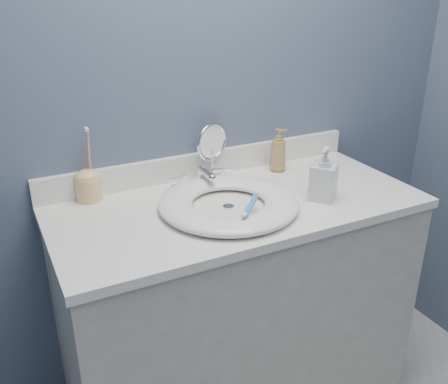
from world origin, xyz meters
TOP-DOWN VIEW (x-y plane):
  - back_wall at (0.00, 1.25)m, footprint 2.20×0.02m
  - vanity_cabinet at (0.00, 0.97)m, footprint 1.20×0.55m
  - countertop at (0.00, 0.97)m, footprint 1.22×0.57m
  - backsplash at (0.00, 1.24)m, footprint 1.22×0.02m
  - basin at (-0.05, 0.94)m, footprint 0.45×0.45m
  - drain at (-0.05, 0.94)m, footprint 0.04×0.04m
  - faucet at (-0.05, 1.14)m, footprint 0.25×0.13m
  - makeup_mirror at (0.01, 1.20)m, footprint 0.14×0.08m
  - soap_bottle_amber at (0.27, 1.16)m, footprint 0.09×0.09m
  - soap_bottle_clear at (0.26, 0.87)m, footprint 0.11×0.11m
  - toothbrush_holder at (-0.43, 1.21)m, footprint 0.09×0.09m
  - toothbrush_lying at (-0.03, 0.85)m, footprint 0.13×0.14m

SIDE VIEW (x-z plane):
  - vanity_cabinet at x=0.00m, z-range 0.00..0.85m
  - countertop at x=0.00m, z-range 0.85..0.88m
  - drain at x=-0.05m, z-range 0.88..0.89m
  - basin at x=-0.05m, z-range 0.88..0.92m
  - faucet at x=-0.05m, z-range 0.87..0.95m
  - toothbrush_lying at x=-0.03m, z-range 0.92..0.93m
  - backsplash at x=0.00m, z-range 0.88..0.97m
  - toothbrush_holder at x=-0.43m, z-range 0.81..1.06m
  - soap_bottle_amber at x=0.27m, z-range 0.88..1.04m
  - soap_bottle_clear at x=0.26m, z-range 0.88..1.06m
  - makeup_mirror at x=0.01m, z-range 0.89..1.10m
  - back_wall at x=0.00m, z-range 0.00..2.40m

